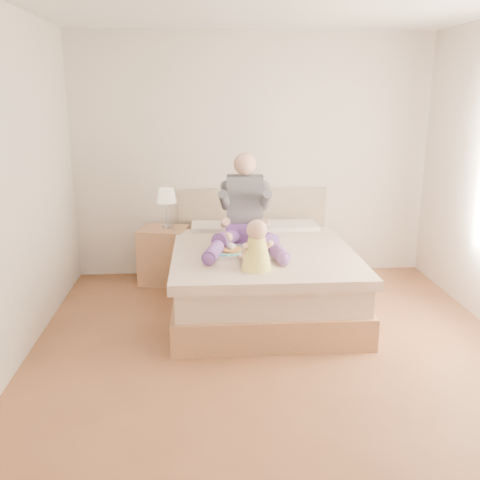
{
  "coord_description": "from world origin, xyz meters",
  "views": [
    {
      "loc": [
        -0.56,
        -3.92,
        2.03
      ],
      "look_at": [
        -0.22,
        0.91,
        0.71
      ],
      "focal_mm": 40.0,
      "sensor_mm": 36.0,
      "label": 1
    }
  ],
  "objects": [
    {
      "name": "tray",
      "position": [
        -0.21,
        0.81,
        0.64
      ],
      "size": [
        0.54,
        0.43,
        0.15
      ],
      "rotation": [
        0.0,
        0.0,
        0.07
      ],
      "color": "silver",
      "rests_on": "bed"
    },
    {
      "name": "adult",
      "position": [
        -0.15,
        1.15,
        0.87
      ],
      "size": [
        0.76,
        1.1,
        0.9
      ],
      "rotation": [
        0.0,
        0.0,
        -0.07
      ],
      "color": "#5D3687",
      "rests_on": "bed"
    },
    {
      "name": "lamp",
      "position": [
        -0.95,
        1.81,
        0.95
      ],
      "size": [
        0.22,
        0.22,
        0.44
      ],
      "color": "silver",
      "rests_on": "nightstand"
    },
    {
      "name": "bed",
      "position": [
        0.0,
        1.08,
        0.32
      ],
      "size": [
        1.7,
        2.18,
        1.0
      ],
      "color": "#976946",
      "rests_on": "ground"
    },
    {
      "name": "room",
      "position": [
        0.08,
        0.01,
        1.51
      ],
      "size": [
        4.02,
        4.22,
        2.71
      ],
      "color": "brown",
      "rests_on": "ground"
    },
    {
      "name": "baby",
      "position": [
        -0.12,
        0.34,
        0.78
      ],
      "size": [
        0.3,
        0.39,
        0.43
      ],
      "rotation": [
        0.0,
        0.0,
        0.3
      ],
      "color": "#FFF350",
      "rests_on": "bed"
    },
    {
      "name": "nightstand",
      "position": [
        -1.0,
        1.8,
        0.31
      ],
      "size": [
        0.59,
        0.54,
        0.62
      ],
      "rotation": [
        0.0,
        0.0,
        -0.21
      ],
      "color": "#976946",
      "rests_on": "ground"
    }
  ]
}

